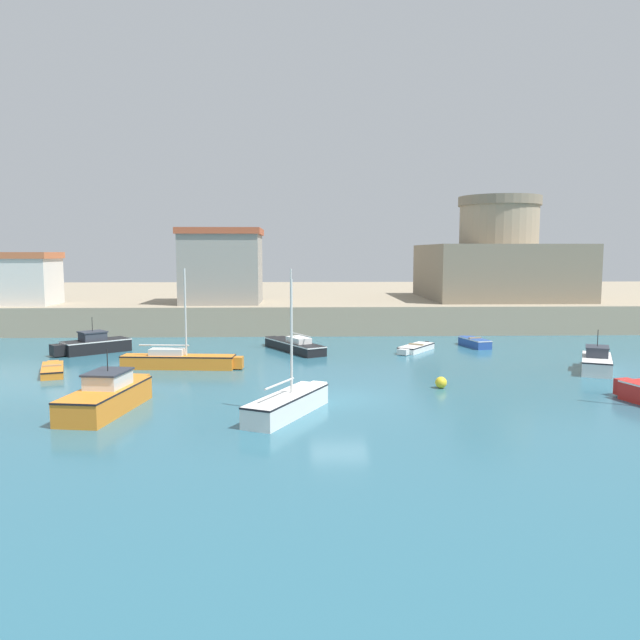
# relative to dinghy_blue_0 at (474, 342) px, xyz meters

# --- Properties ---
(ground_plane) EXTENTS (200.00, 200.00, 0.00)m
(ground_plane) POSITION_rel_dinghy_blue_0_xyz_m (-10.05, -14.50, -0.32)
(ground_plane) COLOR #2D667A
(quay_seawall) EXTENTS (120.00, 40.00, 2.23)m
(quay_seawall) POSITION_rel_dinghy_blue_0_xyz_m (-10.05, 25.45, 0.79)
(quay_seawall) COLOR gray
(quay_seawall) RESTS_ON ground
(dinghy_blue_0) EXTENTS (1.65, 3.24, 0.66)m
(dinghy_blue_0) POSITION_rel_dinghy_blue_0_xyz_m (0.00, 0.00, 0.00)
(dinghy_blue_0) COLOR #284C9E
(dinghy_blue_0) RESTS_ON ground
(sailboat_white_2) EXTENTS (3.39, 5.45, 5.32)m
(sailboat_white_2) POSITION_rel_dinghy_blue_0_xyz_m (-12.21, -17.23, 0.15)
(sailboat_white_2) COLOR white
(sailboat_white_2) RESTS_ON ground
(dinghy_white_3) EXTENTS (2.91, 3.59, 0.48)m
(dinghy_white_3) POSITION_rel_dinghy_blue_0_xyz_m (-4.31, -1.79, -0.09)
(dinghy_white_3) COLOR white
(dinghy_white_3) RESTS_ON ground
(motorboat_white_4) EXTENTS (3.06, 4.77, 2.22)m
(motorboat_white_4) POSITION_rel_dinghy_blue_0_xyz_m (4.19, -8.70, 0.19)
(motorboat_white_4) COLOR white
(motorboat_white_4) RESTS_ON ground
(dinghy_orange_5) EXTENTS (2.21, 4.02, 0.49)m
(dinghy_orange_5) POSITION_rel_dinghy_blue_0_xyz_m (-24.74, -8.54, -0.09)
(dinghy_orange_5) COLOR orange
(dinghy_orange_5) RESTS_ON ground
(motorboat_black_6) EXTENTS (4.50, 4.05, 2.28)m
(motorboat_black_6) POSITION_rel_dinghy_blue_0_xyz_m (-24.82, -1.70, 0.21)
(motorboat_black_6) COLOR black
(motorboat_black_6) RESTS_ON ground
(sailboat_orange_7) EXTENTS (6.72, 1.66, 5.48)m
(sailboat_orange_7) POSITION_rel_dinghy_blue_0_xyz_m (-18.37, -7.29, 0.14)
(sailboat_orange_7) COLOR orange
(sailboat_orange_7) RESTS_ON ground
(sailboat_black_8) EXTENTS (4.06, 6.17, 5.30)m
(sailboat_black_8) POSITION_rel_dinghy_blue_0_xyz_m (-12.14, -1.35, 0.08)
(sailboat_black_8) COLOR black
(sailboat_black_8) RESTS_ON ground
(motorboat_orange_9) EXTENTS (2.55, 6.10, 2.51)m
(motorboat_orange_9) POSITION_rel_dinghy_blue_0_xyz_m (-19.49, -16.39, 0.30)
(motorboat_orange_9) COLOR orange
(motorboat_orange_9) RESTS_ON ground
(mooring_buoy) EXTENTS (0.55, 0.55, 0.55)m
(mooring_buoy) POSITION_rel_dinghy_blue_0_xyz_m (-5.16, -12.70, -0.05)
(mooring_buoy) COLOR yellow
(mooring_buoy) RESTS_ON ground
(fortress) EXTENTS (12.77, 12.77, 8.99)m
(fortress) POSITION_rel_dinghy_blue_0_xyz_m (5.95, 13.99, 5.05)
(fortress) COLOR gray
(fortress) RESTS_ON quay_seawall
(harbor_shed_near_wharf) EXTENTS (6.54, 6.24, 6.03)m
(harbor_shed_near_wharf) POSITION_rel_dinghy_blue_0_xyz_m (-18.05, 9.88, 4.94)
(harbor_shed_near_wharf) COLOR gray
(harbor_shed_near_wharf) RESTS_ON quay_seawall
(harbor_shed_mid_row) EXTENTS (6.21, 4.25, 4.13)m
(harbor_shed_mid_row) POSITION_rel_dinghy_blue_0_xyz_m (-34.05, 8.67, 3.99)
(harbor_shed_mid_row) COLOR silver
(harbor_shed_mid_row) RESTS_ON quay_seawall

